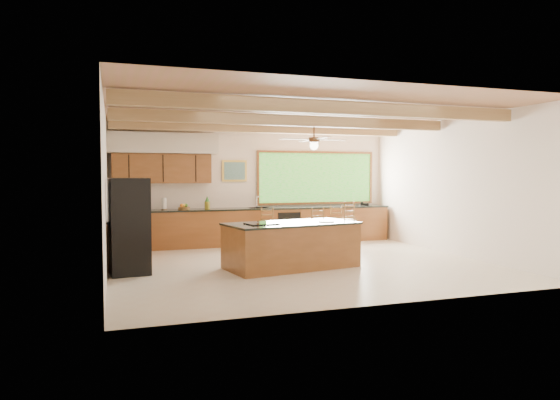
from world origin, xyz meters
name	(u,v)px	position (x,y,z in m)	size (l,w,h in m)	color
ground	(300,264)	(0.00, 0.00, 0.00)	(7.20, 7.20, 0.00)	beige
room_shell	(281,153)	(-0.17, 0.65, 2.21)	(7.27, 6.54, 3.02)	beige
counter_run	(231,229)	(-0.82, 2.52, 0.46)	(7.12, 3.10, 1.24)	brown
island	(291,245)	(-0.29, -0.32, 0.43)	(2.62, 1.56, 0.88)	brown
refrigerator	(129,226)	(-3.22, 0.02, 0.85)	(0.73, 0.71, 1.70)	black
bar_stool_a	(269,223)	(0.10, 2.40, 0.58)	(0.46, 0.47, 0.98)	brown
bar_stool_b	(336,221)	(1.91, 2.40, 0.59)	(0.44, 0.44, 0.99)	brown
bar_stool_c	(316,225)	(0.99, 1.55, 0.59)	(0.38, 0.38, 1.00)	brown
bar_stool_d	(345,221)	(1.73, 1.54, 0.66)	(0.51, 0.51, 1.12)	brown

